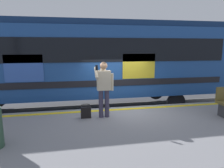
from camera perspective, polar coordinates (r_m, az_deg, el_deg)
ground_plane at (r=7.65m, az=2.37°, el=-12.55°), size 24.62×24.62×0.00m
platform at (r=5.73m, az=7.17°, el=-16.16°), size 15.57×3.98×0.86m
safety_line at (r=7.08m, az=2.98°, el=-7.05°), size 15.25×0.16×0.01m
track_rail_near at (r=8.98m, az=0.17°, el=-8.45°), size 20.23×0.08×0.16m
track_rail_far at (r=10.33m, az=-1.37°, el=-5.92°), size 20.23×0.08×0.16m
train_carriage at (r=9.07m, az=-8.27°, el=7.04°), size 12.19×2.76×3.85m
passenger at (r=6.09m, az=-2.30°, el=-0.28°), size 0.57×0.55×1.69m
handbag at (r=6.27m, az=-7.31°, el=-7.71°), size 0.30×0.28×0.40m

